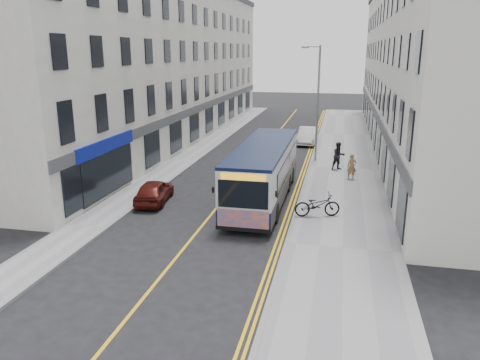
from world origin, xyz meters
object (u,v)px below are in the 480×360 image
at_px(city_bus, 264,171).
at_px(bicycle, 317,205).
at_px(car_white, 308,136).
at_px(car_maroon, 154,191).
at_px(streetlamp, 317,100).
at_px(pedestrian_near, 352,167).
at_px(pedestrian_far, 339,156).

height_order(city_bus, bicycle, city_bus).
relative_size(city_bus, car_white, 2.50).
bearing_deg(car_maroon, bicycle, 168.49).
bearing_deg(streetlamp, city_bus, -102.09).
relative_size(pedestrian_near, car_white, 0.37).
xyz_separation_m(pedestrian_far, car_maroon, (-9.26, -8.62, -0.42)).
bearing_deg(streetlamp, pedestrian_near, -62.14).
bearing_deg(city_bus, streetlamp, 77.91).
distance_m(city_bus, car_white, 16.34).
bearing_deg(pedestrian_far, city_bus, -145.25).
xyz_separation_m(city_bus, bicycle, (2.92, -2.13, -0.97)).
height_order(bicycle, pedestrian_far, pedestrian_far).
bearing_deg(streetlamp, bicycle, -85.88).
relative_size(pedestrian_far, car_white, 0.44).
relative_size(streetlamp, car_maroon, 2.24).
height_order(pedestrian_far, car_white, pedestrian_far).
height_order(bicycle, car_white, car_white).
relative_size(city_bus, pedestrian_far, 5.72).
height_order(streetlamp, bicycle, streetlamp).
bearing_deg(pedestrian_far, car_white, 78.72).
height_order(bicycle, pedestrian_near, pedestrian_near).
height_order(streetlamp, car_maroon, streetlamp).
distance_m(city_bus, car_maroon, 5.78).
bearing_deg(bicycle, streetlamp, -11.80).
xyz_separation_m(streetlamp, car_white, (-0.97, 6.62, -3.70)).
height_order(pedestrian_near, pedestrian_far, pedestrian_far).
height_order(city_bus, car_maroon, city_bus).
relative_size(city_bus, bicycle, 4.88).
xyz_separation_m(city_bus, car_maroon, (-5.50, -1.43, -1.04)).
xyz_separation_m(car_white, car_maroon, (-6.60, -17.70, -0.08)).
xyz_separation_m(city_bus, car_white, (1.10, 16.27, -0.97)).
bearing_deg(car_white, pedestrian_far, -71.84).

